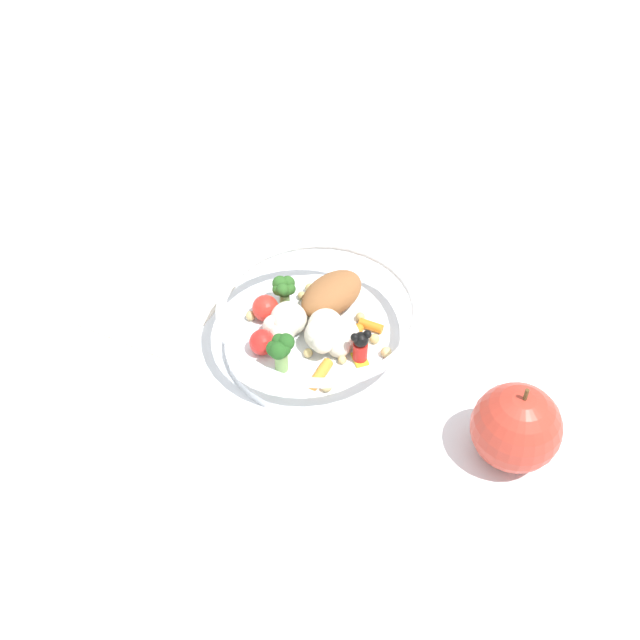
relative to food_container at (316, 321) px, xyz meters
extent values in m
plane|color=white|center=(0.01, 0.01, -0.03)|extent=(2.40, 2.40, 0.00)
cylinder|color=white|center=(0.00, 0.00, -0.02)|extent=(0.20, 0.20, 0.01)
torus|color=white|center=(0.00, 0.00, 0.03)|extent=(0.21, 0.21, 0.01)
ellipsoid|color=#935B33|center=(-0.04, 0.00, 0.00)|extent=(0.09, 0.08, 0.04)
cylinder|color=#7FAD5B|center=(0.06, -0.01, -0.01)|extent=(0.01, 0.01, 0.02)
sphere|color=#23561E|center=(0.06, -0.02, 0.01)|extent=(0.02, 0.02, 0.02)
sphere|color=#23561E|center=(0.06, -0.01, 0.01)|extent=(0.01, 0.01, 0.01)
sphere|color=#23561E|center=(0.05, -0.01, 0.02)|extent=(0.02, 0.02, 0.02)
sphere|color=#23561E|center=(0.05, -0.02, 0.02)|extent=(0.02, 0.02, 0.02)
sphere|color=#23561E|center=(0.06, -0.02, 0.01)|extent=(0.02, 0.02, 0.02)
cylinder|color=#7FAD5B|center=(-0.03, -0.05, -0.01)|extent=(0.01, 0.01, 0.02)
sphere|color=#2D6023|center=(-0.02, -0.05, 0.01)|extent=(0.01, 0.01, 0.01)
sphere|color=#2D6023|center=(-0.02, -0.04, 0.01)|extent=(0.01, 0.01, 0.01)
sphere|color=#2D6023|center=(-0.03, -0.04, 0.01)|extent=(0.01, 0.01, 0.01)
sphere|color=#2D6023|center=(-0.03, -0.05, 0.01)|extent=(0.02, 0.02, 0.02)
sphere|color=#2D6023|center=(-0.03, -0.05, 0.01)|extent=(0.02, 0.02, 0.02)
sphere|color=#2D6023|center=(-0.02, -0.05, 0.01)|extent=(0.01, 0.01, 0.01)
sphere|color=silver|center=(0.02, -0.03, -0.01)|extent=(0.03, 0.03, 0.03)
sphere|color=silver|center=(0.02, -0.03, 0.00)|extent=(0.03, 0.03, 0.03)
sphere|color=silver|center=(0.01, -0.03, 0.00)|extent=(0.03, 0.03, 0.03)
sphere|color=silver|center=(0.00, -0.03, 0.00)|extent=(0.04, 0.04, 0.04)
sphere|color=silver|center=(0.01, -0.03, 0.00)|extent=(0.02, 0.02, 0.02)
sphere|color=silver|center=(0.02, -0.04, -0.01)|extent=(0.02, 0.02, 0.02)
sphere|color=silver|center=(0.03, 0.02, 0.00)|extent=(0.02, 0.02, 0.02)
sphere|color=silver|center=(0.02, 0.03, -0.01)|extent=(0.03, 0.03, 0.03)
sphere|color=silver|center=(0.01, 0.03, 0.00)|extent=(0.03, 0.03, 0.03)
sphere|color=silver|center=(0.00, 0.01, 0.00)|extent=(0.04, 0.04, 0.04)
sphere|color=silver|center=(0.02, 0.01, 0.00)|extent=(0.03, 0.03, 0.03)
cube|color=yellow|center=(0.02, 0.06, -0.02)|extent=(0.02, 0.02, 0.00)
cylinder|color=red|center=(0.02, 0.06, -0.01)|extent=(0.02, 0.02, 0.02)
sphere|color=black|center=(0.02, 0.06, 0.01)|extent=(0.02, 0.02, 0.02)
sphere|color=black|center=(0.02, 0.06, 0.02)|extent=(0.01, 0.01, 0.01)
sphere|color=black|center=(0.02, 0.05, 0.02)|extent=(0.01, 0.01, 0.01)
cylinder|color=orange|center=(0.06, 0.03, -0.01)|extent=(0.04, 0.02, 0.01)
cylinder|color=orange|center=(-0.03, 0.05, -0.01)|extent=(0.01, 0.03, 0.01)
cylinder|color=orange|center=(-0.01, 0.04, -0.01)|extent=(0.03, 0.01, 0.01)
sphere|color=red|center=(0.04, -0.04, -0.01)|extent=(0.03, 0.03, 0.03)
sphere|color=red|center=(0.00, -0.06, 0.00)|extent=(0.03, 0.03, 0.03)
sphere|color=#D1B775|center=(0.03, 0.00, -0.01)|extent=(0.01, 0.01, 0.01)
sphere|color=#D1B775|center=(0.01, 0.05, -0.01)|extent=(0.01, 0.01, 0.01)
sphere|color=#D1B775|center=(0.01, 0.08, -0.01)|extent=(0.01, 0.01, 0.01)
sphere|color=#D1B775|center=(0.00, -0.07, -0.01)|extent=(0.01, 0.01, 0.01)
sphere|color=tan|center=(-0.03, 0.04, -0.01)|extent=(0.01, 0.01, 0.01)
sphere|color=tan|center=(-0.04, -0.03, -0.01)|extent=(0.01, 0.01, 0.01)
sphere|color=tan|center=(-0.08, 0.01, -0.01)|extent=(0.01, 0.01, 0.01)
sphere|color=#D1B775|center=(0.03, 0.04, -0.01)|extent=(0.01, 0.01, 0.01)
sphere|color=tan|center=(-0.06, -0.03, -0.01)|extent=(0.01, 0.01, 0.01)
sphere|color=tan|center=(-0.01, 0.06, -0.01)|extent=(0.01, 0.01, 0.01)
sphere|color=#D1B775|center=(0.07, 0.04, -0.01)|extent=(0.01, 0.01, 0.01)
sphere|color=#BC3828|center=(0.07, 0.22, 0.01)|extent=(0.08, 0.08, 0.08)
cylinder|color=brown|center=(0.07, 0.22, 0.06)|extent=(0.00, 0.00, 0.01)
cube|color=silver|center=(0.01, -0.19, -0.03)|extent=(0.15, 0.14, 0.01)
camera|label=1|loc=(0.51, 0.19, 0.56)|focal=42.60mm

